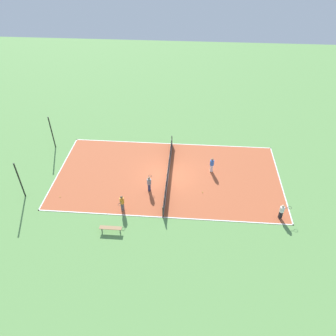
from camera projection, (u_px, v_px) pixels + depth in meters
name	position (u px, v px, depth m)	size (l,w,h in m)	color
ground_plane	(168.00, 176.00, 30.36)	(80.00, 80.00, 0.00)	#60934C
court_surface	(168.00, 176.00, 30.35)	(10.66, 20.60, 0.02)	#B75633
tennis_net	(168.00, 171.00, 30.02)	(10.46, 0.10, 1.03)	black
bench	(111.00, 228.00, 24.82)	(0.36, 1.71, 0.45)	olive
player_near_blue	(212.00, 164.00, 30.30)	(0.36, 0.36, 1.51)	white
player_baseline_gray	(149.00, 183.00, 28.21)	(0.94, 0.37, 1.50)	navy
player_near_white	(282.00, 211.00, 25.67)	(0.50, 0.98, 1.41)	black
player_center_orange	(122.00, 202.00, 26.34)	(0.95, 0.39, 1.51)	#4C4C51
tennis_ball_near_net	(203.00, 192.00, 28.49)	(0.07, 0.07, 0.07)	#CCE033
tennis_ball_left_sideline	(60.00, 197.00, 28.02)	(0.07, 0.07, 0.07)	#CCE033
fence_post_back_left	(20.00, 180.00, 27.07)	(0.12, 0.12, 3.56)	black
fence_post_back_right	(52.00, 133.00, 32.92)	(0.12, 0.12, 3.56)	black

